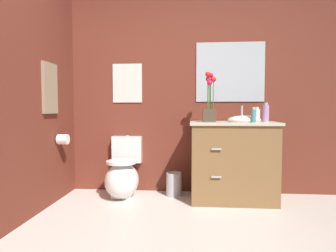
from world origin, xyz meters
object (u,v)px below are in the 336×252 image
(lotion_bottle, at_px, (254,116))
(hand_wash_bottle, at_px, (266,113))
(flower_vase, at_px, (209,106))
(wall_mirror, at_px, (230,72))
(hanging_towel, at_px, (50,88))
(toilet, at_px, (123,176))
(wall_poster, at_px, (127,83))
(toilet_paper_roll, at_px, (63,139))
(soap_bottle, at_px, (257,115))
(trash_bin, at_px, (174,184))
(vanity_cabinet, at_px, (233,160))

(lotion_bottle, distance_m, hand_wash_bottle, 0.27)
(flower_vase, bearing_deg, wall_mirror, 52.96)
(flower_vase, bearing_deg, hanging_towel, -170.47)
(hand_wash_bottle, xyz_separation_m, hanging_towel, (-2.28, -0.40, 0.25))
(toilet, distance_m, wall_mirror, 1.75)
(hand_wash_bottle, height_order, wall_poster, wall_poster)
(hand_wash_bottle, distance_m, hanging_towel, 2.33)
(hand_wash_bottle, xyz_separation_m, toilet_paper_roll, (-2.22, -0.24, -0.29))
(wall_poster, bearing_deg, hand_wash_bottle, -7.79)
(toilet, bearing_deg, soap_bottle, 0.93)
(wall_poster, relative_size, toilet_paper_roll, 4.28)
(soap_bottle, bearing_deg, wall_poster, 170.83)
(toilet, relative_size, flower_vase, 1.28)
(toilet, xyz_separation_m, lotion_bottle, (1.43, -0.16, 0.70))
(soap_bottle, xyz_separation_m, trash_bin, (-0.92, 0.06, -0.81))
(soap_bottle, bearing_deg, vanity_cabinet, -169.08)
(vanity_cabinet, xyz_separation_m, flower_vase, (-0.26, -0.05, 0.59))
(hanging_towel, bearing_deg, soap_bottle, 9.90)
(vanity_cabinet, bearing_deg, hanging_towel, -170.25)
(vanity_cabinet, bearing_deg, hand_wash_bottle, 11.52)
(soap_bottle, distance_m, hanging_towel, 2.23)
(hand_wash_bottle, relative_size, wall_poster, 0.45)
(toilet, height_order, vanity_cabinet, vanity_cabinet)
(vanity_cabinet, height_order, wall_poster, wall_poster)
(flower_vase, xyz_separation_m, toilet_paper_roll, (-1.59, -0.12, -0.36))
(vanity_cabinet, height_order, trash_bin, vanity_cabinet)
(soap_bottle, relative_size, hanging_towel, 0.32)
(flower_vase, xyz_separation_m, lotion_bottle, (0.45, -0.08, -0.10))
(vanity_cabinet, bearing_deg, flower_vase, -168.85)
(trash_bin, bearing_deg, vanity_cabinet, -9.76)
(vanity_cabinet, height_order, wall_mirror, wall_mirror)
(trash_bin, distance_m, hanging_towel, 1.72)
(vanity_cabinet, height_order, toilet_paper_roll, vanity_cabinet)
(soap_bottle, bearing_deg, flower_vase, -168.97)
(flower_vase, relative_size, hand_wash_bottle, 2.55)
(hanging_towel, bearing_deg, wall_poster, 42.91)
(soap_bottle, bearing_deg, wall_mirror, 137.60)
(flower_vase, xyz_separation_m, hand_wash_bottle, (0.63, 0.13, -0.07))
(toilet, relative_size, hanging_towel, 1.33)
(toilet, height_order, flower_vase, flower_vase)
(vanity_cabinet, height_order, lotion_bottle, vanity_cabinet)
(soap_bottle, height_order, hand_wash_bottle, hand_wash_bottle)
(wall_poster, distance_m, toilet_paper_roll, 1.01)
(toilet, bearing_deg, wall_poster, 90.00)
(hand_wash_bottle, bearing_deg, flower_vase, -168.63)
(toilet_paper_roll, bearing_deg, flower_vase, 4.24)
(toilet_paper_roll, bearing_deg, hand_wash_bottle, 6.28)
(wall_mirror, height_order, hanging_towel, wall_mirror)
(wall_mirror, bearing_deg, wall_poster, 180.00)
(trash_bin, bearing_deg, soap_bottle, -3.87)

